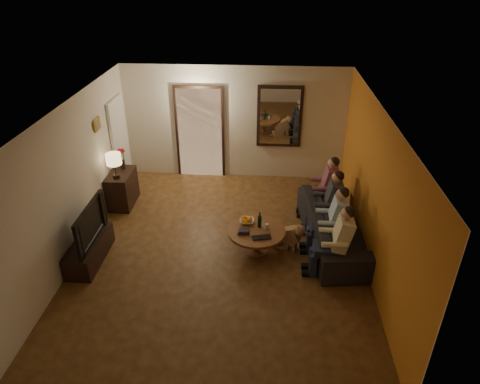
# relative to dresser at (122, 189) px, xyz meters

# --- Properties ---
(floor) EXTENTS (5.00, 6.00, 0.01)m
(floor) POSITION_rel_dresser_xyz_m (2.25, -1.50, -0.36)
(floor) COLOR #452812
(floor) RESTS_ON ground
(ceiling) EXTENTS (5.00, 6.00, 0.01)m
(ceiling) POSITION_rel_dresser_xyz_m (2.25, -1.50, 2.24)
(ceiling) COLOR white
(ceiling) RESTS_ON back_wall
(back_wall) EXTENTS (5.00, 0.02, 2.60)m
(back_wall) POSITION_rel_dresser_xyz_m (2.25, 1.50, 0.94)
(back_wall) COLOR beige
(back_wall) RESTS_ON floor
(front_wall) EXTENTS (5.00, 0.02, 2.60)m
(front_wall) POSITION_rel_dresser_xyz_m (2.25, -4.50, 0.94)
(front_wall) COLOR beige
(front_wall) RESTS_ON floor
(left_wall) EXTENTS (0.02, 6.00, 2.60)m
(left_wall) POSITION_rel_dresser_xyz_m (-0.25, -1.50, 0.94)
(left_wall) COLOR beige
(left_wall) RESTS_ON floor
(right_wall) EXTENTS (0.02, 6.00, 2.60)m
(right_wall) POSITION_rel_dresser_xyz_m (4.75, -1.50, 0.94)
(right_wall) COLOR beige
(right_wall) RESTS_ON floor
(orange_accent) EXTENTS (0.01, 6.00, 2.60)m
(orange_accent) POSITION_rel_dresser_xyz_m (4.74, -1.50, 0.94)
(orange_accent) COLOR orange
(orange_accent) RESTS_ON right_wall
(kitchen_doorway) EXTENTS (1.00, 0.06, 2.10)m
(kitchen_doorway) POSITION_rel_dresser_xyz_m (1.45, 1.48, 0.69)
(kitchen_doorway) COLOR #FFE0A5
(kitchen_doorway) RESTS_ON floor
(door_trim) EXTENTS (1.12, 0.04, 2.22)m
(door_trim) POSITION_rel_dresser_xyz_m (1.45, 1.47, 0.69)
(door_trim) COLOR black
(door_trim) RESTS_ON floor
(fridge_glimpse) EXTENTS (0.45, 0.03, 1.70)m
(fridge_glimpse) POSITION_rel_dresser_xyz_m (1.70, 1.48, 0.54)
(fridge_glimpse) COLOR silver
(fridge_glimpse) RESTS_ON floor
(mirror_frame) EXTENTS (1.00, 0.05, 1.40)m
(mirror_frame) POSITION_rel_dresser_xyz_m (3.25, 1.46, 1.14)
(mirror_frame) COLOR black
(mirror_frame) RESTS_ON back_wall
(mirror_glass) EXTENTS (0.86, 0.02, 1.26)m
(mirror_glass) POSITION_rel_dresser_xyz_m (3.25, 1.43, 1.14)
(mirror_glass) COLOR white
(mirror_glass) RESTS_ON back_wall
(white_door) EXTENTS (0.06, 0.85, 2.04)m
(white_door) POSITION_rel_dresser_xyz_m (-0.21, 0.80, 0.66)
(white_door) COLOR white
(white_door) RESTS_ON floor
(framed_art) EXTENTS (0.03, 0.28, 0.24)m
(framed_art) POSITION_rel_dresser_xyz_m (-0.22, -0.20, 1.49)
(framed_art) COLOR #B28C33
(framed_art) RESTS_ON left_wall
(art_canvas) EXTENTS (0.01, 0.22, 0.18)m
(art_canvas) POSITION_rel_dresser_xyz_m (-0.21, -0.20, 1.49)
(art_canvas) COLOR brown
(art_canvas) RESTS_ON left_wall
(dresser) EXTENTS (0.45, 0.82, 0.73)m
(dresser) POSITION_rel_dresser_xyz_m (0.00, 0.00, 0.00)
(dresser) COLOR black
(dresser) RESTS_ON floor
(table_lamp) EXTENTS (0.30, 0.30, 0.54)m
(table_lamp) POSITION_rel_dresser_xyz_m (0.00, -0.22, 0.63)
(table_lamp) COLOR beige
(table_lamp) RESTS_ON dresser
(flower_vase) EXTENTS (0.14, 0.14, 0.44)m
(flower_vase) POSITION_rel_dresser_xyz_m (0.00, 0.22, 0.58)
(flower_vase) COLOR red
(flower_vase) RESTS_ON dresser
(tv_stand) EXTENTS (0.45, 1.21, 0.40)m
(tv_stand) POSITION_rel_dresser_xyz_m (0.00, -1.91, -0.16)
(tv_stand) COLOR black
(tv_stand) RESTS_ON floor
(tv) EXTENTS (1.18, 0.15, 0.68)m
(tv) POSITION_rel_dresser_xyz_m (0.00, -1.91, 0.38)
(tv) COLOR black
(tv) RESTS_ON tv_stand
(sofa) EXTENTS (2.54, 1.22, 0.72)m
(sofa) POSITION_rel_dresser_xyz_m (4.26, -1.09, -0.00)
(sofa) COLOR black
(sofa) RESTS_ON floor
(person_a) EXTENTS (0.60, 0.40, 1.20)m
(person_a) POSITION_rel_dresser_xyz_m (4.16, -1.99, 0.24)
(person_a) COLOR tan
(person_a) RESTS_ON sofa
(person_b) EXTENTS (0.60, 0.40, 1.20)m
(person_b) POSITION_rel_dresser_xyz_m (4.16, -1.39, 0.24)
(person_b) COLOR tan
(person_b) RESTS_ON sofa
(person_c) EXTENTS (0.60, 0.40, 1.20)m
(person_c) POSITION_rel_dresser_xyz_m (4.16, -0.79, 0.24)
(person_c) COLOR tan
(person_c) RESTS_ON sofa
(person_d) EXTENTS (0.60, 0.40, 1.20)m
(person_d) POSITION_rel_dresser_xyz_m (4.16, -0.19, 0.24)
(person_d) COLOR tan
(person_d) RESTS_ON sofa
(dog) EXTENTS (0.61, 0.42, 0.56)m
(dog) POSITION_rel_dresser_xyz_m (3.40, -1.33, -0.08)
(dog) COLOR #946B44
(dog) RESTS_ON floor
(coffee_table) EXTENTS (1.29, 1.29, 0.45)m
(coffee_table) POSITION_rel_dresser_xyz_m (2.86, -1.47, -0.14)
(coffee_table) COLOR brown
(coffee_table) RESTS_ON floor
(bowl) EXTENTS (0.26, 0.26, 0.06)m
(bowl) POSITION_rel_dresser_xyz_m (2.68, -1.25, 0.12)
(bowl) COLOR white
(bowl) RESTS_ON coffee_table
(oranges) EXTENTS (0.20, 0.20, 0.08)m
(oranges) POSITION_rel_dresser_xyz_m (2.68, -1.25, 0.19)
(oranges) COLOR orange
(oranges) RESTS_ON bowl
(wine_bottle) EXTENTS (0.07, 0.07, 0.31)m
(wine_bottle) POSITION_rel_dresser_xyz_m (2.91, -1.37, 0.24)
(wine_bottle) COLOR black
(wine_bottle) RESTS_ON coffee_table
(wine_glass) EXTENTS (0.06, 0.06, 0.10)m
(wine_glass) POSITION_rel_dresser_xyz_m (3.04, -1.42, 0.14)
(wine_glass) COLOR silver
(wine_glass) RESTS_ON coffee_table
(book_stack) EXTENTS (0.20, 0.15, 0.07)m
(book_stack) POSITION_rel_dresser_xyz_m (2.64, -1.57, 0.12)
(book_stack) COLOR black
(book_stack) RESTS_ON coffee_table
(laptop) EXTENTS (0.37, 0.28, 0.03)m
(laptop) POSITION_rel_dresser_xyz_m (2.96, -1.75, 0.10)
(laptop) COLOR black
(laptop) RESTS_ON coffee_table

